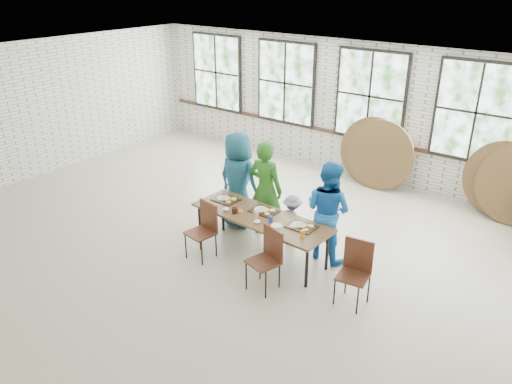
# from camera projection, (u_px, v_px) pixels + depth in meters

# --- Properties ---
(room) EXTENTS (12.00, 12.00, 12.00)m
(room) POSITION_uv_depth(u_px,v_px,m) (370.00, 98.00, 10.72)
(room) COLOR #B7AD92
(room) RESTS_ON ground
(dining_table) EXTENTS (2.43, 0.91, 0.74)m
(dining_table) POSITION_uv_depth(u_px,v_px,m) (261.00, 219.00, 8.04)
(dining_table) COLOR brown
(dining_table) RESTS_ON ground
(chair_near_left) EXTENTS (0.48, 0.46, 0.95)m
(chair_near_left) POSITION_uv_depth(u_px,v_px,m) (205.00, 225.00, 8.11)
(chair_near_left) COLOR #502A1A
(chair_near_left) RESTS_ON ground
(chair_near_right) EXTENTS (0.51, 0.50, 0.95)m
(chair_near_right) POSITION_uv_depth(u_px,v_px,m) (268.00, 254.00, 7.30)
(chair_near_right) COLOR #502A1A
(chair_near_right) RESTS_ON ground
(chair_spare) EXTENTS (0.48, 0.46, 0.95)m
(chair_spare) POSITION_uv_depth(u_px,v_px,m) (356.00, 267.00, 6.99)
(chair_spare) COLOR #502A1A
(chair_spare) RESTS_ON ground
(adult_teal) EXTENTS (0.90, 0.61, 1.79)m
(adult_teal) POSITION_uv_depth(u_px,v_px,m) (238.00, 180.00, 8.98)
(adult_teal) COLOR #1C566E
(adult_teal) RESTS_ON ground
(adult_green) EXTENTS (0.66, 0.46, 1.76)m
(adult_green) POSITION_uv_depth(u_px,v_px,m) (266.00, 189.00, 8.65)
(adult_green) COLOR #27671B
(adult_green) RESTS_ON ground
(toddler) EXTENTS (0.63, 0.40, 0.92)m
(toddler) POSITION_uv_depth(u_px,v_px,m) (292.00, 220.00, 8.50)
(toddler) COLOR #151C43
(toddler) RESTS_ON ground
(adult_blue) EXTENTS (0.89, 0.74, 1.68)m
(adult_blue) POSITION_uv_depth(u_px,v_px,m) (328.00, 211.00, 7.97)
(adult_blue) COLOR #1965B5
(adult_blue) RESTS_ON ground
(tabletop_clutter) EXTENTS (2.01, 0.66, 0.11)m
(tabletop_clutter) POSITION_uv_depth(u_px,v_px,m) (264.00, 217.00, 7.94)
(tabletop_clutter) COLOR black
(tabletop_clutter) RESTS_ON dining_table
(round_tops_leaning) EXTENTS (4.45, 0.45, 1.49)m
(round_tops_leaning) POSITION_uv_depth(u_px,v_px,m) (438.00, 167.00, 9.99)
(round_tops_leaning) COLOR brown
(round_tops_leaning) RESTS_ON ground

